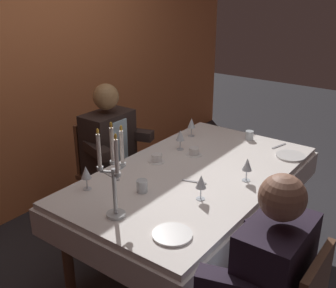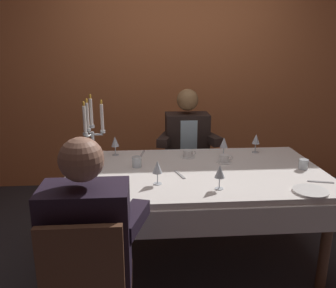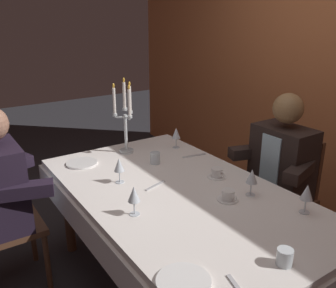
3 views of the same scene
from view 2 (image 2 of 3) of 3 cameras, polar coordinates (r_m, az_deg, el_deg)
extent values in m
plane|color=#2E2D31|center=(2.93, 4.30, -18.04)|extent=(12.00, 12.00, 0.00)
cube|color=#DC7945|center=(4.09, 1.23, 11.92)|extent=(6.00, 0.12, 2.70)
cube|color=white|center=(2.60, 4.63, -4.76)|extent=(1.90, 1.10, 0.04)
cube|color=white|center=(2.64, 4.58, -6.99)|extent=(1.94, 1.14, 0.18)
cylinder|color=brown|center=(2.40, -14.85, -17.14)|extent=(0.07, 0.07, 0.70)
cylinder|color=brown|center=(2.65, 24.63, -14.69)|extent=(0.07, 0.07, 0.70)
cylinder|color=brown|center=(3.14, -12.09, -8.62)|extent=(0.07, 0.07, 0.70)
cylinder|color=brown|center=(3.34, 17.66, -7.51)|extent=(0.07, 0.07, 0.70)
cylinder|color=silver|center=(2.63, -12.03, -4.16)|extent=(0.11, 0.11, 0.02)
cylinder|color=silver|center=(2.58, -12.22, -1.03)|extent=(0.02, 0.02, 0.28)
cylinder|color=silver|center=(2.53, -12.46, 2.87)|extent=(0.04, 0.04, 0.02)
cylinder|color=white|center=(2.51, -12.60, 5.18)|extent=(0.02, 0.02, 0.19)
ellipsoid|color=yellow|center=(2.50, -12.76, 7.68)|extent=(0.02, 0.02, 0.03)
cylinder|color=silver|center=(2.54, -11.54, 1.58)|extent=(0.07, 0.01, 0.01)
cylinder|color=silver|center=(2.53, -10.73, 2.03)|extent=(0.04, 0.04, 0.02)
cylinder|color=white|center=(2.51, -10.85, 4.34)|extent=(0.02, 0.02, 0.19)
ellipsoid|color=yellow|center=(2.49, -10.98, 6.84)|extent=(0.02, 0.02, 0.03)
cylinder|color=silver|center=(2.58, -12.70, 1.72)|extent=(0.05, 0.07, 0.01)
cylinder|color=silver|center=(2.61, -13.03, 2.31)|extent=(0.04, 0.04, 0.02)
cylinder|color=white|center=(2.59, -13.17, 4.55)|extent=(0.02, 0.02, 0.19)
ellipsoid|color=yellow|center=(2.57, -13.33, 6.98)|extent=(0.02, 0.02, 0.03)
cylinder|color=silver|center=(2.52, -12.90, 1.36)|extent=(0.05, 0.07, 0.01)
cylinder|color=silver|center=(2.49, -13.46, 1.61)|extent=(0.04, 0.04, 0.02)
cylinder|color=white|center=(2.46, -13.62, 3.95)|extent=(0.02, 0.02, 0.19)
ellipsoid|color=yellow|center=(2.44, -13.79, 6.50)|extent=(0.02, 0.02, 0.03)
cylinder|color=white|center=(2.39, 22.47, -7.19)|extent=(0.22, 0.22, 0.01)
cylinder|color=white|center=(2.28, -12.33, -7.44)|extent=(0.22, 0.22, 0.01)
cylinder|color=silver|center=(2.29, 8.44, -7.29)|extent=(0.06, 0.06, 0.00)
cylinder|color=silver|center=(2.27, 8.48, -6.37)|extent=(0.01, 0.01, 0.07)
cone|color=silver|center=(2.24, 8.56, -4.48)|extent=(0.07, 0.07, 0.08)
cylinder|color=maroon|center=(2.25, 8.53, -5.07)|extent=(0.04, 0.04, 0.03)
cylinder|color=silver|center=(2.34, -1.74, -6.56)|extent=(0.06, 0.06, 0.00)
cylinder|color=silver|center=(2.32, -1.75, -5.66)|extent=(0.01, 0.01, 0.07)
cone|color=silver|center=(2.30, -1.77, -3.80)|extent=(0.07, 0.07, 0.08)
cylinder|color=maroon|center=(2.30, -1.76, -4.38)|extent=(0.04, 0.04, 0.03)
cylinder|color=silver|center=(3.11, 14.19, -1.30)|extent=(0.06, 0.06, 0.00)
cylinder|color=silver|center=(3.10, 14.23, -0.60)|extent=(0.01, 0.01, 0.07)
cone|color=silver|center=(3.08, 14.34, 0.83)|extent=(0.07, 0.07, 0.08)
cylinder|color=#E0D172|center=(3.08, 14.30, 0.39)|extent=(0.04, 0.04, 0.03)
cylinder|color=silver|center=(2.94, 9.12, -1.99)|extent=(0.06, 0.06, 0.00)
cylinder|color=silver|center=(2.93, 9.15, -1.25)|extent=(0.01, 0.01, 0.07)
cone|color=silver|center=(2.91, 9.22, 0.25)|extent=(0.07, 0.07, 0.08)
cylinder|color=silver|center=(2.97, -8.65, -1.79)|extent=(0.06, 0.06, 0.00)
cylinder|color=silver|center=(2.96, -8.68, -1.06)|extent=(0.01, 0.01, 0.07)
cone|color=silver|center=(2.93, -8.75, 0.43)|extent=(0.07, 0.07, 0.08)
cylinder|color=maroon|center=(2.94, -8.73, -0.03)|extent=(0.04, 0.04, 0.03)
cylinder|color=silver|center=(2.65, -5.18, -2.95)|extent=(0.07, 0.07, 0.08)
cylinder|color=silver|center=(2.79, 21.46, -3.12)|extent=(0.07, 0.07, 0.08)
cylinder|color=white|center=(2.89, 3.26, -2.11)|extent=(0.12, 0.12, 0.01)
cylinder|color=white|center=(2.88, 3.27, -1.53)|extent=(0.08, 0.08, 0.05)
torus|color=white|center=(2.89, 4.26, -1.46)|extent=(0.04, 0.01, 0.04)
cylinder|color=white|center=(2.79, 9.22, -2.93)|extent=(0.12, 0.12, 0.01)
cylinder|color=white|center=(2.78, 9.25, -2.34)|extent=(0.08, 0.08, 0.05)
torus|color=white|center=(2.80, 10.25, -2.25)|extent=(0.04, 0.01, 0.04)
cube|color=#B7B7BC|center=(2.59, 23.92, -5.72)|extent=(0.17, 0.06, 0.01)
cube|color=#B7B7BC|center=(2.97, -4.28, -1.64)|extent=(0.05, 0.19, 0.01)
cube|color=#B7B7BC|center=(2.50, 1.95, -5.05)|extent=(0.07, 0.17, 0.01)
cube|color=brown|center=(1.96, -12.66, -22.21)|extent=(0.42, 0.42, 0.04)
cube|color=brown|center=(1.66, -14.15, -19.69)|extent=(0.38, 0.04, 0.44)
cube|color=black|center=(1.79, -13.24, -14.88)|extent=(0.42, 0.26, 0.54)
cube|color=#869DB7|center=(1.90, -12.69, -12.02)|extent=(0.16, 0.01, 0.40)
sphere|color=#966752|center=(1.63, -14.14, -2.51)|extent=(0.21, 0.21, 0.21)
cube|color=black|center=(1.84, -5.91, -12.25)|extent=(0.19, 0.34, 0.08)
cube|color=black|center=(1.91, -19.55, -12.09)|extent=(0.19, 0.34, 0.08)
cylinder|color=brown|center=(3.42, 0.37, -8.69)|extent=(0.04, 0.04, 0.42)
cylinder|color=brown|center=(3.47, 6.38, -8.45)|extent=(0.04, 0.04, 0.42)
cylinder|color=brown|center=(3.75, -0.07, -6.40)|extent=(0.04, 0.04, 0.42)
cylinder|color=brown|center=(3.79, 5.39, -6.22)|extent=(0.04, 0.04, 0.42)
cube|color=brown|center=(3.52, 3.07, -3.96)|extent=(0.42, 0.42, 0.04)
cube|color=brown|center=(3.63, 2.75, 0.63)|extent=(0.38, 0.04, 0.44)
cube|color=black|center=(3.43, 3.14, 0.60)|extent=(0.42, 0.26, 0.54)
cube|color=silver|center=(3.30, 3.45, 0.48)|extent=(0.16, 0.01, 0.40)
sphere|color=#9A7046|center=(3.35, 3.25, 7.30)|extent=(0.21, 0.21, 0.21)
cube|color=black|center=(3.30, -0.41, 0.73)|extent=(0.19, 0.34, 0.08)
cube|color=black|center=(3.36, 7.09, 0.88)|extent=(0.19, 0.34, 0.08)
camera|label=1|loc=(2.10, -68.58, 16.21)|focal=43.54mm
camera|label=3|loc=(2.36, 55.49, 11.82)|focal=39.19mm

